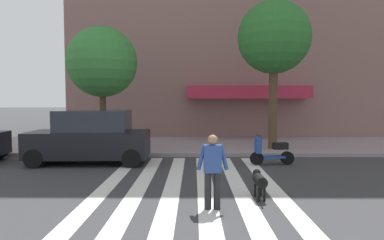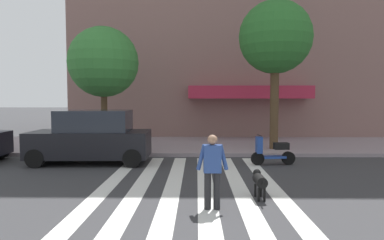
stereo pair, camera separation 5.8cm
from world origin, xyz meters
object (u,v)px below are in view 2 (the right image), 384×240
at_px(street_tree_middle, 275,38).
at_px(dog_on_leash, 259,180).
at_px(parked_car_behind_first, 92,138).
at_px(parked_scooter, 273,152).
at_px(pedestrian_dog_walker, 212,167).
at_px(street_tree_nearest, 103,62).

relative_size(street_tree_middle, dog_on_leash, 6.80).
bearing_deg(parked_car_behind_first, parked_scooter, -2.31).
height_order(parked_scooter, pedestrian_dog_walker, pedestrian_dog_walker).
bearing_deg(parked_scooter, street_tree_nearest, 154.66).
relative_size(parked_car_behind_first, street_tree_nearest, 0.80).
bearing_deg(street_tree_middle, parked_scooter, -103.08).
distance_m(pedestrian_dog_walker, dog_on_leash, 1.53).
distance_m(parked_car_behind_first, dog_on_leash, 7.03).
relative_size(parked_scooter, street_tree_nearest, 0.30).
relative_size(parked_scooter, dog_on_leash, 1.69).
xyz_separation_m(parked_car_behind_first, dog_on_leash, (5.43, -4.44, -0.52)).
height_order(parked_car_behind_first, dog_on_leash, parked_car_behind_first).
bearing_deg(pedestrian_dog_walker, parked_car_behind_first, 128.84).
height_order(parked_car_behind_first, pedestrian_dog_walker, parked_car_behind_first).
bearing_deg(parked_scooter, parked_car_behind_first, 177.69).
bearing_deg(dog_on_leash, parked_scooter, 73.29).
distance_m(street_tree_nearest, dog_on_leash, 10.11).
bearing_deg(pedestrian_dog_walker, parked_scooter, 64.08).
xyz_separation_m(street_tree_nearest, pedestrian_dog_walker, (4.58, -8.33, -3.12)).
distance_m(parked_car_behind_first, pedestrian_dog_walker, 6.77).
relative_size(parked_scooter, pedestrian_dog_walker, 1.00).
relative_size(parked_scooter, street_tree_middle, 0.25).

